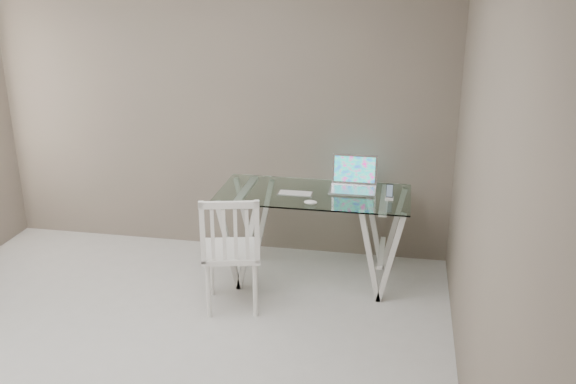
% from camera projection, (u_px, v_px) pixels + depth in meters
% --- Properties ---
extents(room, '(4.50, 4.52, 2.71)m').
position_uv_depth(room, '(82.00, 113.00, 3.30)').
color(room, '#B8B5B0').
rests_on(room, ground).
extents(desk, '(1.50, 0.70, 0.75)m').
position_uv_depth(desk, '(313.00, 235.00, 5.15)').
color(desk, silver).
rests_on(desk, ground).
extents(chair, '(0.50, 0.50, 0.92)m').
position_uv_depth(chair, '(231.00, 248.00, 4.62)').
color(chair, white).
rests_on(chair, ground).
extents(laptop, '(0.36, 0.29, 0.26)m').
position_uv_depth(laptop, '(353.00, 181.00, 5.11)').
color(laptop, silver).
rests_on(laptop, desk).
extents(keyboard, '(0.27, 0.12, 0.01)m').
position_uv_depth(keyboard, '(295.00, 193.00, 5.00)').
color(keyboard, silver).
rests_on(keyboard, desk).
extents(mouse, '(0.10, 0.06, 0.03)m').
position_uv_depth(mouse, '(311.00, 202.00, 4.79)').
color(mouse, white).
rests_on(mouse, desk).
extents(phone_dock, '(0.06, 0.06, 0.12)m').
position_uv_depth(phone_dock, '(389.00, 195.00, 4.88)').
color(phone_dock, white).
rests_on(phone_dock, desk).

